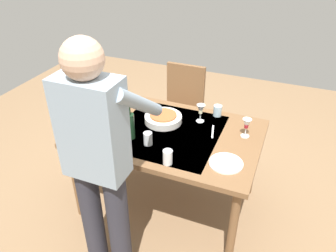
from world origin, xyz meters
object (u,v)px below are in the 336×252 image
object	(u,v)px
water_cup_far_left	(105,131)
dinner_plate_near	(226,163)
dining_table	(168,140)
wine_glass_left	(201,110)
water_cup_far_right	(168,157)
chair_near	(182,104)
side_bowl_salad	(116,107)
serving_bowl_pasta	(163,118)
wine_glass_right	(247,125)
water_cup_near_right	(148,139)
person_server	(98,159)
wine_bottle	(130,125)
water_cup_near_left	(218,111)

from	to	relation	value
water_cup_far_left	dinner_plate_near	world-z (taller)	water_cup_far_left
dining_table	wine_glass_left	xyz separation A→B (m)	(-0.18, -0.24, 0.18)
water_cup_far_left	water_cup_far_right	distance (m)	0.57
chair_near	side_bowl_salad	xyz separation A→B (m)	(0.35, 0.71, 0.25)
serving_bowl_pasta	wine_glass_right	bearing A→B (deg)	-176.88
side_bowl_salad	dining_table	bearing A→B (deg)	165.29
wine_glass_right	side_bowl_salad	world-z (taller)	wine_glass_right
wine_glass_right	dinner_plate_near	distance (m)	0.40
water_cup_near_right	wine_glass_right	bearing A→B (deg)	-149.91
dining_table	serving_bowl_pasta	world-z (taller)	serving_bowl_pasta
person_server	wine_bottle	world-z (taller)	person_server
water_cup_near_left	water_cup_near_right	size ratio (longest dim) A/B	0.95
water_cup_far_right	side_bowl_salad	distance (m)	0.85
wine_bottle	chair_near	bearing A→B (deg)	-92.29
water_cup_far_left	chair_near	bearing A→B (deg)	-101.47
chair_near	dinner_plate_near	bearing A→B (deg)	123.10
chair_near	water_cup_near_right	size ratio (longest dim) A/B	9.39
side_bowl_salad	water_cup_far_left	bearing A→B (deg)	108.22
dining_table	water_cup_near_right	distance (m)	0.26
wine_glass_left	water_cup_near_left	world-z (taller)	wine_glass_left
wine_bottle	person_server	bearing A→B (deg)	99.30
dinner_plate_near	water_cup_near_left	bearing A→B (deg)	-69.86
chair_near	dinner_plate_near	xyz separation A→B (m)	(-0.70, 1.07, 0.22)
dining_table	chair_near	world-z (taller)	chair_near
wine_glass_left	serving_bowl_pasta	xyz separation A→B (m)	(0.27, 0.12, -0.07)
wine_bottle	water_cup_near_left	distance (m)	0.77
wine_bottle	wine_glass_left	distance (m)	0.59
person_server	wine_glass_left	bearing A→B (deg)	-108.58
wine_bottle	dinner_plate_near	bearing A→B (deg)	176.69
person_server	serving_bowl_pasta	world-z (taller)	person_server
chair_near	wine_glass_right	bearing A→B (deg)	137.42
person_server	serving_bowl_pasta	size ratio (longest dim) A/B	5.63
dining_table	water_cup_near_right	bearing A→B (deg)	71.44
chair_near	wine_bottle	world-z (taller)	wine_bottle
wine_glass_right	water_cup_near_left	xyz separation A→B (m)	(0.28, -0.23, -0.06)
water_cup_near_left	water_cup_near_right	distance (m)	0.69
dinner_plate_near	wine_glass_left	bearing A→B (deg)	-54.78
person_server	wine_glass_left	distance (m)	1.03
chair_near	wine_glass_left	size ratio (longest dim) A/B	6.03
water_cup_near_right	dinner_plate_near	bearing A→B (deg)	178.66
water_cup_near_left	serving_bowl_pasta	world-z (taller)	water_cup_near_left
wine_glass_left	water_cup_near_right	xyz separation A→B (m)	(0.26, 0.45, -0.06)
person_server	water_cup_far_left	distance (m)	0.58
dining_table	water_cup_near_left	xyz separation A→B (m)	(-0.29, -0.38, 0.12)
wine_glass_left	water_cup_near_left	bearing A→B (deg)	-125.83
water_cup_near_left	person_server	bearing A→B (deg)	68.88
chair_near	water_cup_far_left	world-z (taller)	chair_near
water_cup_near_right	wine_glass_left	bearing A→B (deg)	-119.60
water_cup_near_right	side_bowl_salad	xyz separation A→B (m)	(0.47, -0.35, -0.02)
water_cup_far_right	dining_table	bearing A→B (deg)	-68.25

